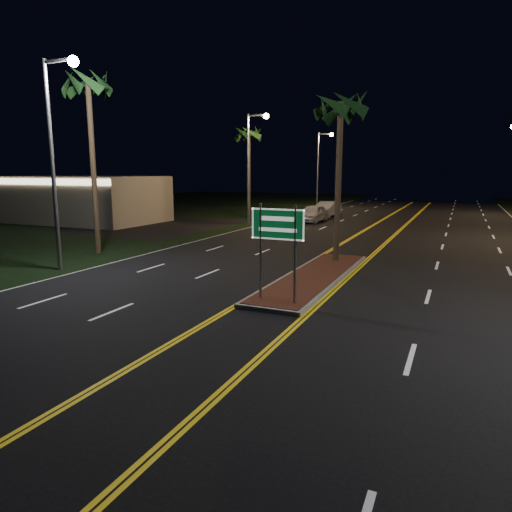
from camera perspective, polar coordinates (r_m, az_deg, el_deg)
The scene contains 13 objects.
ground at distance 12.77m, azimuth -2.03°, elevation -9.45°, with size 120.00×120.00×0.00m, color black.
grass_left at distance 50.46m, azimuth -20.46°, elevation 4.85°, with size 40.00×110.00×0.01m, color black.
median_island at distance 19.03m, azimuth 7.31°, elevation -2.58°, with size 2.25×10.25×0.17m.
highway_sign at distance 14.70m, azimuth 2.73°, elevation 2.84°, with size 1.80×0.08×3.20m.
commercial_building at distance 43.96m, azimuth -21.47°, elevation 6.67°, with size 15.00×8.12×4.00m.
streetlight_left_near at distance 21.77m, azimuth -23.60°, elevation 13.04°, with size 1.91×0.44×9.00m.
streetlight_left_mid at distance 38.27m, azimuth -0.46°, elevation 12.40°, with size 1.91×0.44×9.00m.
streetlight_left_far at distance 57.06m, azimuth 8.12°, elevation 11.65°, with size 1.91×0.44×9.00m.
palm_median at distance 22.12m, azimuth 10.55°, elevation 17.88°, with size 2.40×2.40×8.30m.
palm_left_near at distance 26.24m, azimuth -20.26°, elevation 19.33°, with size 2.40×2.40×9.80m.
palm_left_far at distance 42.93m, azimuth -0.91°, elevation 14.98°, with size 2.40×2.40×8.80m.
car_near at distance 40.79m, azimuth 7.13°, elevation 5.50°, with size 2.29×5.34×1.78m, color silver.
car_far at distance 45.78m, azimuth 8.84°, elevation 5.96°, with size 2.24×5.23×1.74m, color silver.
Camera 1 is at (5.32, -10.77, 4.34)m, focal length 32.00 mm.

